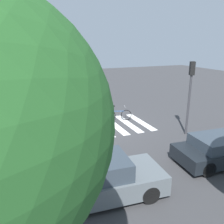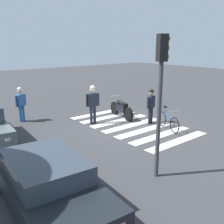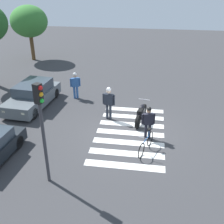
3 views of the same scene
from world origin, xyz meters
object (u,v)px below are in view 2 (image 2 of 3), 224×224
object	(u,v)px
officer_by_motorcycle	(151,104)
pedestrian_bystander	(21,102)
leaning_bicycle	(168,121)
officer_on_foot	(93,101)
car_black_suv	(48,183)
police_motorcycle	(121,109)
traffic_light_pole	(161,84)

from	to	relation	value
officer_by_motorcycle	pedestrian_bystander	distance (m)	6.35
leaning_bicycle	officer_on_foot	distance (m)	3.62
car_black_suv	police_motorcycle	bearing A→B (deg)	-53.48
car_black_suv	pedestrian_bystander	bearing A→B (deg)	-15.54
officer_by_motorcycle	traffic_light_pole	distance (m)	5.47
traffic_light_pole	police_motorcycle	bearing A→B (deg)	-31.20
officer_on_foot	car_black_suv	distance (m)	6.61
leaning_bicycle	officer_by_motorcycle	world-z (taller)	officer_by_motorcycle
officer_on_foot	officer_by_motorcycle	xyz separation A→B (m)	(-1.73, -2.18, -0.12)
officer_on_foot	police_motorcycle	bearing A→B (deg)	-91.65
officer_by_motorcycle	car_black_suv	xyz separation A→B (m)	(-3.02, 6.75, -0.40)
pedestrian_bystander	traffic_light_pole	xyz separation A→B (m)	(-7.91, -1.08, 1.72)
car_black_suv	traffic_light_pole	world-z (taller)	traffic_light_pole
leaning_bicycle	pedestrian_bystander	size ratio (longest dim) A/B	0.97
leaning_bicycle	officer_by_motorcycle	distance (m)	1.25
pedestrian_bystander	car_black_suv	distance (m)	7.54
police_motorcycle	car_black_suv	bearing A→B (deg)	126.52
police_motorcycle	officer_by_motorcycle	size ratio (longest dim) A/B	1.24
officer_on_foot	pedestrian_bystander	bearing A→B (deg)	45.58
pedestrian_bystander	officer_on_foot	bearing A→B (deg)	-134.42
police_motorcycle	officer_on_foot	distance (m)	1.88
officer_by_motorcycle	pedestrian_bystander	bearing A→B (deg)	48.25
officer_on_foot	car_black_suv	size ratio (longest dim) A/B	0.44
traffic_light_pole	officer_on_foot	bearing A→B (deg)	-15.23
leaning_bicycle	car_black_suv	size ratio (longest dim) A/B	0.39
police_motorcycle	leaning_bicycle	size ratio (longest dim) A/B	1.26
police_motorcycle	pedestrian_bystander	size ratio (longest dim) A/B	1.22
leaning_bicycle	car_black_suv	bearing A→B (deg)	105.93
police_motorcycle	officer_on_foot	world-z (taller)	officer_on_foot
pedestrian_bystander	police_motorcycle	bearing A→B (deg)	-120.57
pedestrian_bystander	car_black_suv	bearing A→B (deg)	164.46
police_motorcycle	leaning_bicycle	world-z (taller)	police_motorcycle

